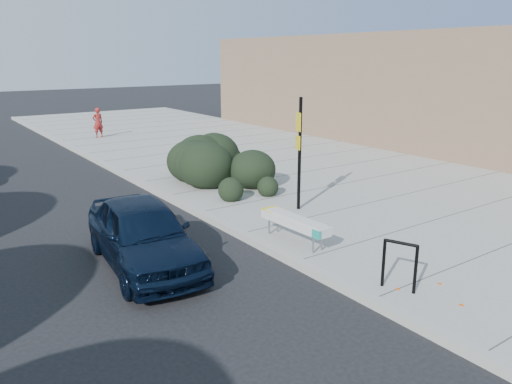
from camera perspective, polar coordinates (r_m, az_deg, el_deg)
ground at (r=10.28m, az=4.90°, el=-8.58°), size 120.00×120.00×0.00m
sidewalk_near at (r=17.36m, az=8.45°, el=1.56°), size 11.20×50.00×0.15m
curb_near at (r=14.19m, az=-8.18°, el=-1.50°), size 0.22×50.00×0.17m
bench at (r=11.05m, az=4.43°, el=-3.46°), size 0.47×1.95×0.58m
bike_rack at (r=9.14m, az=16.10°, el=-7.57°), size 0.28×0.58×0.91m
sign_post at (r=13.15m, az=4.95°, el=5.07°), size 0.17×0.33×2.99m
hedge at (r=16.12m, az=-3.50°, el=3.79°), size 3.36×4.68×1.58m
sedan_navy at (r=10.36m, az=-12.77°, el=-4.63°), size 2.04×4.19×1.38m
pedestrian at (r=26.57m, az=-17.63°, el=7.57°), size 0.59×0.43×1.49m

